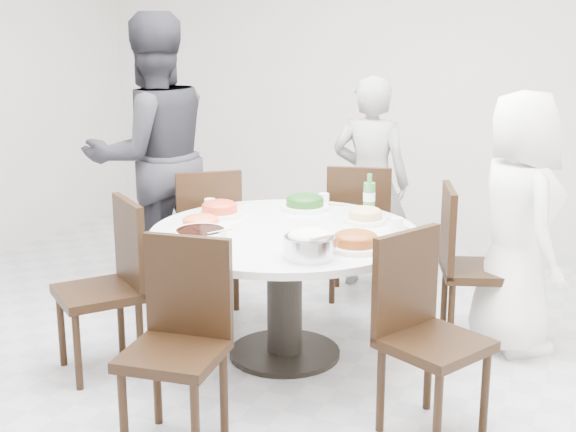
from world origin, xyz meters
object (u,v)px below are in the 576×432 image
at_px(chair_sw, 97,289).
at_px(diner_right, 518,223).
at_px(dining_table, 285,294).
at_px(chair_s, 173,350).
at_px(chair_nw, 205,237).
at_px(chair_n, 360,230).
at_px(diner_middle, 371,183).
at_px(chair_se, 435,339).
at_px(rice_bowl, 310,247).
at_px(diner_left, 152,157).
at_px(chair_ne, 479,267).
at_px(soup_bowl, 201,238).
at_px(beverage_bottle, 369,194).

relative_size(chair_sw, diner_right, 0.63).
height_order(dining_table, chair_s, chair_s).
bearing_deg(chair_s, chair_nw, 107.76).
bearing_deg(chair_n, diner_middle, -100.51).
bearing_deg(chair_sw, chair_n, 98.95).
bearing_deg(chair_se, diner_right, 17.61).
bearing_deg(rice_bowl, diner_right, 51.18).
bearing_deg(rice_bowl, chair_sw, -172.22).
distance_m(dining_table, diner_left, 1.53).
bearing_deg(chair_ne, chair_n, 42.43).
relative_size(chair_ne, diner_left, 0.49).
height_order(chair_sw, diner_right, diner_right).
height_order(chair_nw, chair_se, same).
relative_size(rice_bowl, soup_bowl, 0.90).
bearing_deg(chair_ne, chair_nw, 73.19).
bearing_deg(diner_right, chair_s, 111.73).
xyz_separation_m(rice_bowl, soup_bowl, (-0.59, -0.03, -0.01)).
bearing_deg(diner_left, chair_sw, 55.10).
height_order(chair_n, soup_bowl, chair_n).
height_order(chair_n, chair_sw, same).
bearing_deg(chair_ne, chair_s, 130.35).
xyz_separation_m(chair_nw, diner_left, (-0.44, 0.08, 0.49)).
xyz_separation_m(chair_ne, chair_sw, (-1.83, -1.20, 0.00)).
height_order(chair_ne, chair_nw, same).
distance_m(chair_ne, diner_left, 2.29).
relative_size(chair_s, beverage_bottle, 3.90).
relative_size(chair_s, soup_bowl, 3.33).
relative_size(chair_sw, rice_bowl, 3.71).
bearing_deg(chair_s, diner_middle, 80.39).
bearing_deg(rice_bowl, diner_middle, 97.83).
distance_m(chair_sw, chair_se, 1.84).
distance_m(chair_ne, rice_bowl, 1.28).
bearing_deg(soup_bowl, beverage_bottle, 58.99).
bearing_deg(diner_left, dining_table, 99.77).
bearing_deg(chair_sw, rice_bowl, 45.67).
height_order(chair_n, rice_bowl, chair_n).
xyz_separation_m(chair_s, soup_bowl, (-0.22, 0.66, 0.32)).
distance_m(dining_table, chair_ne, 1.16).
bearing_deg(chair_s, chair_se, 22.09).
xyz_separation_m(dining_table, soup_bowl, (-0.28, -0.45, 0.42)).
bearing_deg(chair_ne, diner_left, 70.77).
distance_m(chair_n, rice_bowl, 1.59).
bearing_deg(chair_sw, chair_s, 4.04).
distance_m(chair_ne, diner_middle, 1.22).
bearing_deg(chair_n, rice_bowl, 84.78).
relative_size(soup_bowl, beverage_bottle, 1.17).
bearing_deg(dining_table, diner_middle, 87.18).
bearing_deg(rice_bowl, diner_left, 145.94).
distance_m(diner_left, rice_bowl, 1.90).
height_order(chair_sw, diner_left, diner_left).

